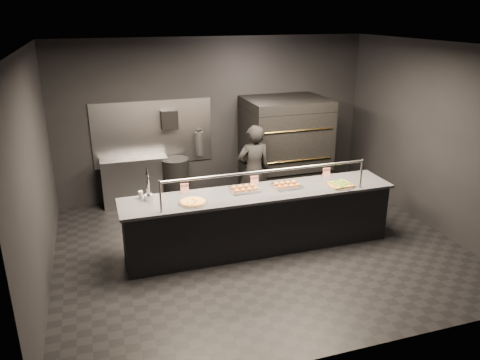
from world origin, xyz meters
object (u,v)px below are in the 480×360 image
at_px(towel_dispenser, 169,120).
at_px(beer_tap, 148,190).
at_px(pizza_oven, 285,148).
at_px(worker, 254,171).
at_px(fire_extinguisher, 199,143).
at_px(slider_tray_a, 245,189).
at_px(service_counter, 259,220).
at_px(square_pizza, 340,185).
at_px(round_pizza, 193,202).
at_px(trash_bin, 176,181).
at_px(prep_shelf, 135,181).
at_px(slider_tray_b, 287,185).

height_order(towel_dispenser, beer_tap, towel_dispenser).
distance_m(pizza_oven, worker, 1.11).
distance_m(towel_dispenser, worker, 1.85).
xyz_separation_m(fire_extinguisher, slider_tray_a, (0.15, -2.29, -0.11)).
bearing_deg(slider_tray_a, service_counter, -30.29).
bearing_deg(square_pizza, beer_tap, 173.37).
height_order(fire_extinguisher, square_pizza, fire_extinguisher).
bearing_deg(round_pizza, towel_dispenser, 86.95).
bearing_deg(service_counter, pizza_oven, 57.73).
distance_m(service_counter, fire_extinguisher, 2.50).
relative_size(towel_dispenser, trash_bin, 0.41).
distance_m(round_pizza, trash_bin, 2.38).
xyz_separation_m(slider_tray_a, square_pizza, (1.44, -0.26, -0.01)).
distance_m(pizza_oven, square_pizza, 2.05).
distance_m(service_counter, towel_dispenser, 2.78).
relative_size(service_counter, towel_dispenser, 11.71).
bearing_deg(square_pizza, prep_shelf, 139.06).
bearing_deg(worker, fire_extinguisher, -59.71).
height_order(service_counter, slider_tray_b, service_counter).
xyz_separation_m(beer_tap, worker, (1.94, 1.04, -0.25)).
bearing_deg(slider_tray_a, trash_bin, 107.84).
bearing_deg(service_counter, slider_tray_b, 7.95).
xyz_separation_m(square_pizza, trash_bin, (-2.11, 2.34, -0.51)).
relative_size(slider_tray_a, slider_tray_b, 0.95).
relative_size(towel_dispenser, slider_tray_a, 0.80).
relative_size(round_pizza, square_pizza, 0.96).
bearing_deg(round_pizza, worker, 44.44).
distance_m(towel_dispenser, trash_bin, 1.14).
relative_size(slider_tray_b, trash_bin, 0.54).
xyz_separation_m(service_counter, beer_tap, (-1.60, 0.18, 0.60)).
distance_m(round_pizza, square_pizza, 2.28).
height_order(fire_extinguisher, round_pizza, fire_extinguisher).
xyz_separation_m(pizza_oven, worker, (-0.86, -0.68, -0.15)).
bearing_deg(beer_tap, square_pizza, -6.63).
bearing_deg(beer_tap, prep_shelf, 90.00).
distance_m(square_pizza, worker, 1.65).
height_order(slider_tray_a, slider_tray_b, same).
relative_size(pizza_oven, worker, 1.18).
relative_size(service_counter, round_pizza, 9.85).
bearing_deg(trash_bin, towel_dispenser, 99.60).
bearing_deg(service_counter, round_pizza, -173.22).
bearing_deg(towel_dispenser, worker, -43.46).
distance_m(towel_dispenser, slider_tray_b, 2.76).
distance_m(slider_tray_a, trash_bin, 2.25).
bearing_deg(trash_bin, slider_tray_b, -58.11).
relative_size(pizza_oven, fire_extinguisher, 3.78).
bearing_deg(prep_shelf, beer_tap, -90.00).
relative_size(fire_extinguisher, square_pizza, 1.17).
height_order(slider_tray_b, trash_bin, slider_tray_b).
distance_m(fire_extinguisher, square_pizza, 3.01).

